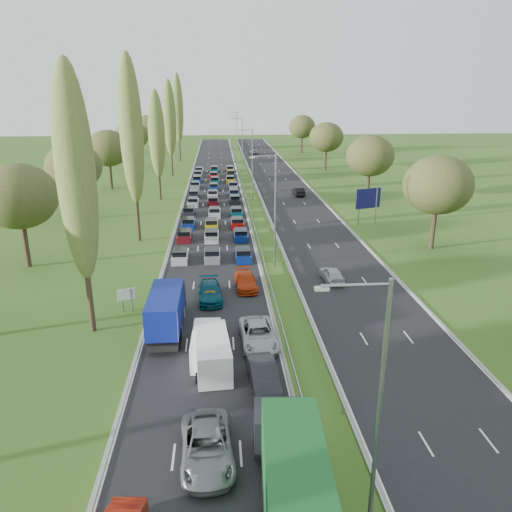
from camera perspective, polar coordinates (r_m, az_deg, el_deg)
name	(u,v)px	position (r m, az deg, el deg)	size (l,w,h in m)	color
ground	(252,197)	(89.57, -0.49, 6.76)	(260.00, 260.00, 0.00)	#2F5219
near_carriageway	(214,195)	(91.83, -4.83, 6.99)	(10.50, 215.00, 0.04)	black
far_carriageway	(287,194)	(92.68, 3.60, 7.13)	(10.50, 215.00, 0.04)	black
central_reservation	(251,191)	(91.91, -0.60, 7.41)	(2.36, 215.00, 0.32)	gray
lamp_columns	(252,165)	(86.57, -0.41, 10.39)	(0.18, 140.18, 12.00)	gray
poplar_row	(148,131)	(76.59, -12.29, 13.74)	(2.80, 127.80, 22.44)	#2D2116
woodland_left	(67,170)	(73.88, -20.79, 9.14)	(8.00, 166.00, 11.10)	#2D2116
woodland_right	(386,163)	(79.08, 14.65, 10.27)	(8.00, 153.00, 11.10)	#2D2116
traffic_queue_fill	(214,198)	(86.76, -4.86, 6.61)	(9.12, 67.84, 0.80)	#B2B7BC
near_car_2	(167,320)	(40.48, -10.15, -7.20)	(2.59, 5.62, 1.56)	white
near_car_6	(207,446)	(27.40, -5.61, -20.81)	(2.67, 5.80, 1.61)	slate
near_car_7	(210,292)	(45.40, -5.28, -4.11)	(2.10, 5.16, 1.50)	#053B4F
near_car_8	(210,295)	(44.96, -5.26, -4.47)	(1.55, 3.86, 1.32)	#AD6C0B
near_car_9	(263,376)	(32.69, 0.85, -13.51)	(1.70, 4.87, 1.61)	black
near_car_10	(258,335)	(37.62, 0.25, -8.97)	(2.59, 5.62, 1.56)	#AEB3B8
near_car_11	(245,281)	(47.89, -1.21, -2.87)	(1.97, 4.85, 1.41)	#B12D0A
far_car_0	(332,274)	(50.19, 8.65, -2.05)	(1.68, 4.17, 1.42)	#AFB4B9
far_car_1	(299,191)	(91.07, 4.88, 7.38)	(1.55, 4.46, 1.47)	black
far_car_2	(254,152)	(151.30, -0.24, 11.83)	(2.26, 4.90, 1.36)	slate
blue_lorry	(167,310)	(39.62, -10.13, -6.07)	(2.37, 8.52, 3.60)	black
green_lorry	(297,512)	(22.29, 4.70, -27.16)	(2.58, 13.95, 4.13)	black
white_van_front	(206,344)	(36.10, -5.69, -9.94)	(1.93, 4.93, 1.98)	white
white_van_rear	(212,351)	(34.78, -5.00, -10.80)	(2.23, 5.70, 2.29)	white
info_sign	(126,297)	(44.05, -14.59, -4.54)	(1.45, 0.60, 2.10)	gray
direction_sign	(368,200)	(71.57, 12.70, 6.26)	(3.81, 1.41, 5.20)	gray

